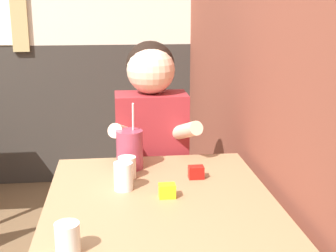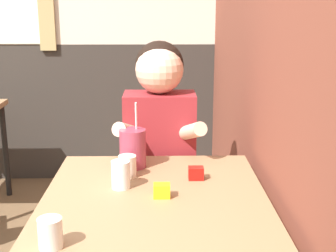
{
  "view_description": "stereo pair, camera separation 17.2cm",
  "coord_description": "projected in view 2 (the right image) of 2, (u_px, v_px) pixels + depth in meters",
  "views": [
    {
      "loc": [
        0.65,
        -1.17,
        1.41
      ],
      "look_at": [
        0.85,
        0.58,
        0.95
      ],
      "focal_mm": 50.0,
      "sensor_mm": 36.0,
      "label": 1
    },
    {
      "loc": [
        0.82,
        -1.18,
        1.41
      ],
      "look_at": [
        0.85,
        0.58,
        0.95
      ],
      "focal_mm": 50.0,
      "sensor_mm": 36.0,
      "label": 2
    }
  ],
  "objects": [
    {
      "name": "person_seated",
      "position": [
        160.0,
        158.0,
        2.28
      ],
      "size": [
        0.42,
        0.42,
        1.24
      ],
      "color": "maroon",
      "rests_on": "ground_plane"
    },
    {
      "name": "glass_near_pitcher",
      "position": [
        121.0,
        175.0,
        1.75
      ],
      "size": [
        0.07,
        0.07,
        0.11
      ],
      "color": "silver",
      "rests_on": "main_table"
    },
    {
      "name": "back_wall",
      "position": [
        51.0,
        10.0,
        3.57
      ],
      "size": [
        5.49,
        0.09,
        2.7
      ],
      "color": "beige",
      "rests_on": "ground_plane"
    },
    {
      "name": "condiment_ketchup",
      "position": [
        196.0,
        173.0,
        1.85
      ],
      "size": [
        0.06,
        0.04,
        0.05
      ],
      "color": "#B7140F",
      "rests_on": "main_table"
    },
    {
      "name": "brick_wall_right",
      "position": [
        250.0,
        15.0,
        2.36
      ],
      "size": [
        0.08,
        4.48,
        2.7
      ],
      "color": "brown",
      "rests_on": "ground_plane"
    },
    {
      "name": "glass_center",
      "position": [
        50.0,
        233.0,
        1.33
      ],
      "size": [
        0.07,
        0.07,
        0.09
      ],
      "color": "silver",
      "rests_on": "main_table"
    },
    {
      "name": "glass_far_side",
      "position": [
        127.0,
        166.0,
        1.87
      ],
      "size": [
        0.07,
        0.07,
        0.09
      ],
      "color": "silver",
      "rests_on": "main_table"
    },
    {
      "name": "main_table",
      "position": [
        155.0,
        214.0,
        1.71
      ],
      "size": [
        0.81,
        0.91,
        0.73
      ],
      "color": "#93704C",
      "rests_on": "ground_plane"
    },
    {
      "name": "condiment_mustard",
      "position": [
        162.0,
        191.0,
        1.68
      ],
      "size": [
        0.06,
        0.04,
        0.05
      ],
      "color": "yellow",
      "rests_on": "main_table"
    },
    {
      "name": "cocktail_pitcher",
      "position": [
        133.0,
        148.0,
        1.97
      ],
      "size": [
        0.11,
        0.11,
        0.28
      ],
      "color": "#99384C",
      "rests_on": "main_table"
    }
  ]
}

